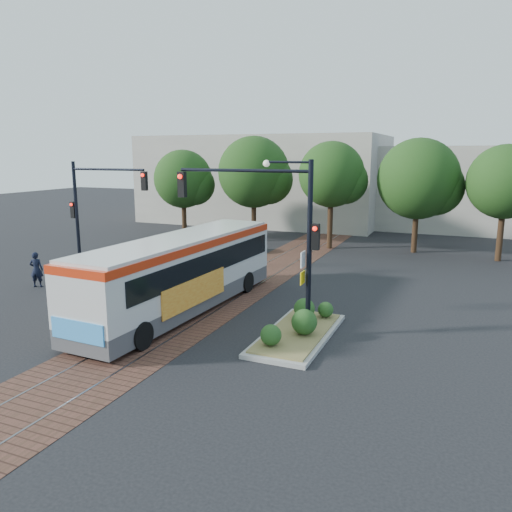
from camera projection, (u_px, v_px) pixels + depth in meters
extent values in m
plane|color=black|center=(194.00, 312.00, 20.48)|extent=(120.00, 120.00, 0.00)
cube|color=brown|center=(235.00, 288.00, 24.09)|extent=(3.60, 40.00, 0.01)
cube|color=slate|center=(222.00, 287.00, 24.37)|extent=(0.06, 40.00, 0.01)
cube|color=slate|center=(250.00, 290.00, 23.80)|extent=(0.06, 40.00, 0.01)
cylinder|color=#382314|center=(184.00, 219.00, 38.44)|extent=(0.36, 0.36, 2.86)
sphere|color=#183711|center=(183.00, 179.00, 37.82)|extent=(4.40, 4.40, 4.40)
cylinder|color=#382314|center=(254.00, 220.00, 37.04)|extent=(0.36, 0.36, 3.12)
sphere|color=#183711|center=(254.00, 172.00, 36.33)|extent=(5.20, 5.20, 5.20)
cylinder|color=#382314|center=(330.00, 224.00, 34.00)|extent=(0.36, 0.36, 3.39)
sphere|color=#183711|center=(331.00, 174.00, 33.33)|extent=(4.40, 4.40, 4.40)
cylinder|color=#382314|center=(415.00, 231.00, 32.68)|extent=(0.36, 0.36, 2.86)
sphere|color=#183711|center=(418.00, 179.00, 32.00)|extent=(5.20, 5.20, 5.20)
cylinder|color=#382314|center=(500.00, 235.00, 30.03)|extent=(0.36, 0.36, 3.12)
sphere|color=#183711|center=(505.00, 182.00, 29.38)|extent=(4.40, 4.40, 4.40)
cube|color=#ADA899|center=(266.00, 179.00, 47.99)|extent=(22.00, 12.00, 8.00)
cube|color=#ADA899|center=(494.00, 188.00, 42.27)|extent=(18.00, 10.00, 7.00)
cube|color=#464649|center=(183.00, 298.00, 20.64)|extent=(2.94, 11.66, 0.67)
cube|color=silver|center=(182.00, 269.00, 20.39)|extent=(2.96, 11.66, 1.83)
cube|color=black|center=(186.00, 260.00, 20.59)|extent=(2.96, 10.51, 0.87)
cube|color=red|center=(181.00, 243.00, 20.18)|extent=(3.00, 11.66, 0.29)
cube|color=silver|center=(181.00, 238.00, 20.14)|extent=(2.86, 11.27, 0.13)
cube|color=black|center=(78.00, 294.00, 15.33)|extent=(1.55, 0.19, 0.87)
cube|color=#3793DF|center=(77.00, 331.00, 15.42)|extent=(2.12, 0.16, 0.67)
cube|color=orange|center=(196.00, 292.00, 19.13)|extent=(0.26, 4.33, 1.06)
cylinder|color=black|center=(90.00, 326.00, 17.46)|extent=(0.38, 0.98, 0.96)
cylinder|color=black|center=(141.00, 336.00, 16.52)|extent=(0.38, 0.98, 0.96)
cylinder|color=black|center=(206.00, 277.00, 24.36)|extent=(0.38, 0.98, 0.96)
cylinder|color=black|center=(246.00, 282.00, 23.42)|extent=(0.38, 0.98, 0.96)
cube|color=gray|center=(298.00, 335.00, 17.73)|extent=(2.20, 5.20, 0.15)
cube|color=olive|center=(298.00, 332.00, 17.71)|extent=(1.90, 4.80, 0.08)
sphere|color=#1E4719|center=(271.00, 335.00, 16.34)|extent=(0.70, 0.70, 0.70)
sphere|color=#1E4719|center=(304.00, 321.00, 17.31)|extent=(0.90, 0.90, 0.90)
sphere|color=#1E4719|center=(304.00, 308.00, 18.96)|extent=(0.80, 0.80, 0.80)
sphere|color=#1E4719|center=(326.00, 309.00, 19.16)|extent=(0.60, 0.60, 0.60)
cylinder|color=black|center=(309.00, 248.00, 17.17)|extent=(0.18, 0.18, 6.00)
cylinder|color=black|center=(243.00, 170.00, 17.59)|extent=(5.00, 0.12, 0.12)
cube|color=black|center=(182.00, 184.00, 18.66)|extent=(0.28, 0.22, 0.95)
sphere|color=#FF190C|center=(180.00, 177.00, 18.47)|extent=(0.18, 0.18, 0.18)
cube|color=black|center=(316.00, 237.00, 17.00)|extent=(0.26, 0.20, 0.90)
sphere|color=#FF190C|center=(315.00, 229.00, 16.82)|extent=(0.16, 0.16, 0.16)
cube|color=white|center=(303.00, 259.00, 17.21)|extent=(0.04, 0.45, 0.55)
cube|color=yellow|center=(303.00, 278.00, 17.34)|extent=(0.04, 0.45, 0.45)
cylinder|color=black|center=(288.00, 162.00, 16.89)|extent=(1.60, 0.08, 0.08)
sphere|color=silver|center=(266.00, 163.00, 17.20)|extent=(0.24, 0.24, 0.24)
cylinder|color=black|center=(77.00, 217.00, 27.10)|extent=(0.18, 0.18, 6.00)
cylinder|color=black|center=(107.00, 169.00, 25.72)|extent=(4.50, 0.12, 0.12)
cube|color=black|center=(144.00, 181.00, 24.97)|extent=(0.28, 0.22, 0.95)
sphere|color=#FF190C|center=(142.00, 175.00, 24.79)|extent=(0.18, 0.18, 0.18)
cube|color=black|center=(73.00, 210.00, 27.11)|extent=(0.26, 0.20, 0.90)
sphere|color=#FF190C|center=(71.00, 205.00, 26.93)|extent=(0.16, 0.16, 0.16)
imported|color=black|center=(36.00, 270.00, 24.24)|extent=(0.74, 0.62, 1.74)
imported|color=black|center=(237.00, 243.00, 33.10)|extent=(4.16, 2.44, 1.13)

